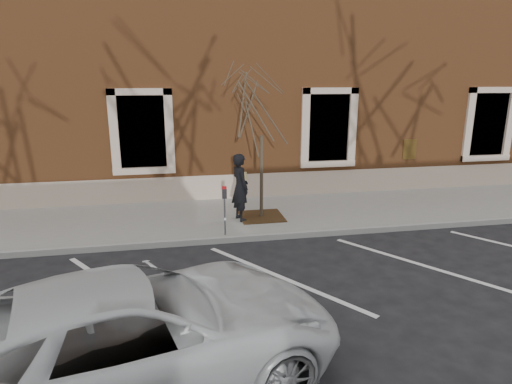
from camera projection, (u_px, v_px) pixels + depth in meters
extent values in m
plane|color=#28282B|center=(260.00, 239.00, 10.91)|extent=(120.00, 120.00, 0.00)
cube|color=#9E9D94|center=(249.00, 216.00, 12.55)|extent=(40.00, 3.50, 0.15)
cube|color=#9E9E99|center=(261.00, 237.00, 10.84)|extent=(40.00, 0.12, 0.15)
cube|color=brown|center=(223.00, 78.00, 17.25)|extent=(40.00, 8.50, 8.00)
cube|color=#BEA591|center=(240.00, 186.00, 14.12)|extent=(40.00, 0.06, 0.80)
cube|color=black|center=(143.00, 131.00, 13.22)|extent=(1.40, 0.30, 2.20)
cube|color=#BEA591|center=(145.00, 170.00, 13.37)|extent=(1.90, 0.20, 0.20)
cube|color=black|center=(327.00, 127.00, 14.30)|extent=(1.40, 0.30, 2.20)
cube|color=#BEA591|center=(327.00, 164.00, 14.44)|extent=(1.90, 0.20, 0.20)
cube|color=black|center=(486.00, 124.00, 15.38)|extent=(1.40, 0.30, 2.20)
cube|color=#BEA591|center=(484.00, 158.00, 15.52)|extent=(1.90, 0.20, 0.20)
imported|color=black|center=(240.00, 187.00, 11.74)|extent=(0.62, 0.78, 1.87)
cylinder|color=#595B60|center=(225.00, 217.00, 10.70)|extent=(0.04, 0.04, 0.95)
cube|color=black|center=(224.00, 194.00, 10.55)|extent=(0.11, 0.09, 0.25)
cube|color=#B80C12|center=(224.00, 188.00, 10.51)|extent=(0.10, 0.08, 0.06)
cube|color=white|center=(225.00, 219.00, 10.67)|extent=(0.05, 0.00, 0.07)
cube|color=#432D15|center=(261.00, 216.00, 12.22)|extent=(1.22, 1.22, 0.03)
cylinder|color=#4E3F2F|center=(262.00, 177.00, 11.93)|extent=(0.10, 0.10, 2.33)
imported|color=silver|center=(132.00, 335.00, 5.49)|extent=(6.08, 3.92, 1.56)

